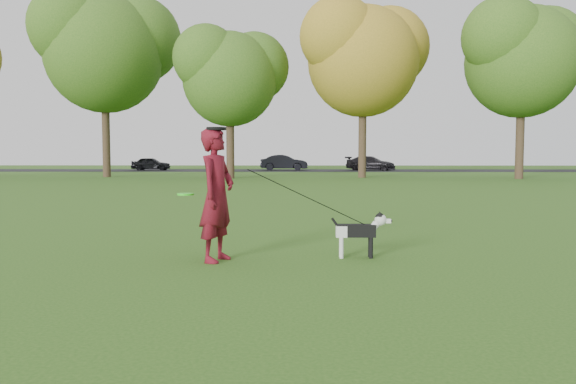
{
  "coord_description": "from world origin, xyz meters",
  "views": [
    {
      "loc": [
        0.17,
        -8.08,
        1.52
      ],
      "look_at": [
        -0.0,
        0.03,
        0.95
      ],
      "focal_mm": 35.0,
      "sensor_mm": 36.0,
      "label": 1
    }
  ],
  "objects_px": {
    "car_left": "(151,164)",
    "car_right": "(371,163)",
    "dog": "(361,230)",
    "car_mid": "(284,163)",
    "man": "(217,195)"
  },
  "relations": [
    {
      "from": "car_left",
      "to": "car_right",
      "type": "height_order",
      "value": "car_right"
    },
    {
      "from": "man",
      "to": "dog",
      "type": "height_order",
      "value": "man"
    },
    {
      "from": "man",
      "to": "car_right",
      "type": "relative_size",
      "value": 0.44
    },
    {
      "from": "dog",
      "to": "car_left",
      "type": "xyz_separation_m",
      "value": [
        -13.71,
        40.02,
        0.17
      ]
    },
    {
      "from": "dog",
      "to": "car_right",
      "type": "height_order",
      "value": "car_right"
    },
    {
      "from": "dog",
      "to": "car_mid",
      "type": "relative_size",
      "value": 0.22
    },
    {
      "from": "car_right",
      "to": "car_left",
      "type": "bearing_deg",
      "value": 108.96
    },
    {
      "from": "man",
      "to": "car_mid",
      "type": "relative_size",
      "value": 0.46
    },
    {
      "from": "dog",
      "to": "car_left",
      "type": "distance_m",
      "value": 42.3
    },
    {
      "from": "car_left",
      "to": "car_right",
      "type": "xyz_separation_m",
      "value": [
        18.87,
        0.0,
        0.05
      ]
    },
    {
      "from": "car_right",
      "to": "dog",
      "type": "bearing_deg",
      "value": -168.4
    },
    {
      "from": "dog",
      "to": "car_mid",
      "type": "bearing_deg",
      "value": 93.18
    },
    {
      "from": "car_left",
      "to": "car_right",
      "type": "distance_m",
      "value": 18.87
    },
    {
      "from": "man",
      "to": "car_right",
      "type": "bearing_deg",
      "value": 9.1
    },
    {
      "from": "car_mid",
      "to": "car_right",
      "type": "height_order",
      "value": "car_mid"
    }
  ]
}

